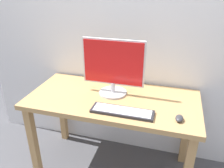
{
  "coord_description": "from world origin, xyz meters",
  "views": [
    {
      "loc": [
        0.43,
        -1.53,
        1.63
      ],
      "look_at": [
        -0.01,
        0.0,
        0.87
      ],
      "focal_mm": 36.25,
      "sensor_mm": 36.0,
      "label": 1
    }
  ],
  "objects_px": {
    "keyboard_primary": "(122,111)",
    "mouse": "(179,118)",
    "monitor": "(113,67)",
    "desk": "(113,108)"
  },
  "relations": [
    {
      "from": "monitor",
      "to": "mouse",
      "type": "relative_size",
      "value": 6.12
    },
    {
      "from": "mouse",
      "to": "keyboard_primary",
      "type": "bearing_deg",
      "value": -173.97
    },
    {
      "from": "monitor",
      "to": "desk",
      "type": "bearing_deg",
      "value": -77.57
    },
    {
      "from": "desk",
      "to": "mouse",
      "type": "relative_size",
      "value": 16.66
    },
    {
      "from": "monitor",
      "to": "keyboard_primary",
      "type": "height_order",
      "value": "monitor"
    },
    {
      "from": "keyboard_primary",
      "to": "monitor",
      "type": "bearing_deg",
      "value": 117.71
    },
    {
      "from": "monitor",
      "to": "mouse",
      "type": "distance_m",
      "value": 0.64
    },
    {
      "from": "keyboard_primary",
      "to": "mouse",
      "type": "xyz_separation_m",
      "value": [
        0.39,
        0.01,
        0.01
      ]
    },
    {
      "from": "mouse",
      "to": "desk",
      "type": "bearing_deg",
      "value": 164.63
    },
    {
      "from": "desk",
      "to": "keyboard_primary",
      "type": "bearing_deg",
      "value": -57.11
    }
  ]
}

